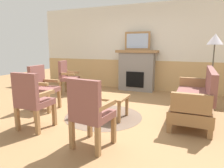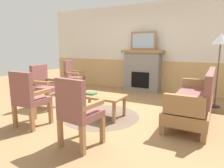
% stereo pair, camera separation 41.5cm
% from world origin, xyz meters
% --- Properties ---
extents(ground_plane, '(14.00, 14.00, 0.00)m').
position_xyz_m(ground_plane, '(0.00, 0.00, 0.00)').
color(ground_plane, '#997047').
extents(wall_back, '(7.20, 0.14, 2.70)m').
position_xyz_m(wall_back, '(0.00, 2.60, 1.31)').
color(wall_back, silver).
rests_on(wall_back, ground_plane).
extents(fireplace, '(1.30, 0.44, 1.28)m').
position_xyz_m(fireplace, '(0.00, 2.35, 0.65)').
color(fireplace, gray).
rests_on(fireplace, ground_plane).
extents(framed_picture, '(0.80, 0.04, 0.56)m').
position_xyz_m(framed_picture, '(0.00, 2.35, 1.56)').
color(framed_picture, olive).
rests_on(framed_picture, fireplace).
extents(couch, '(0.70, 1.80, 0.98)m').
position_xyz_m(couch, '(1.75, 0.30, 0.40)').
color(couch, olive).
rests_on(couch, ground_plane).
extents(coffee_table, '(0.96, 0.56, 0.44)m').
position_xyz_m(coffee_table, '(0.08, -0.27, 0.39)').
color(coffee_table, olive).
rests_on(coffee_table, ground_plane).
extents(round_rug, '(1.55, 1.55, 0.01)m').
position_xyz_m(round_rug, '(0.08, -0.27, 0.00)').
color(round_rug, brown).
rests_on(round_rug, ground_plane).
extents(book_on_table, '(0.19, 0.17, 0.03)m').
position_xyz_m(book_on_table, '(-0.12, -0.32, 0.46)').
color(book_on_table, '#33663D').
rests_on(book_on_table, coffee_table).
extents(armchair_near_fireplace, '(0.53, 0.53, 0.98)m').
position_xyz_m(armchair_near_fireplace, '(-1.36, -0.38, 0.54)').
color(armchair_near_fireplace, olive).
rests_on(armchair_near_fireplace, ground_plane).
extents(armchair_by_window_left, '(0.58, 0.58, 0.98)m').
position_xyz_m(armchair_by_window_left, '(-1.76, 1.11, 0.54)').
color(armchair_by_window_left, olive).
rests_on(armchair_by_window_left, ground_plane).
extents(armchair_front_left, '(0.53, 0.53, 0.98)m').
position_xyz_m(armchair_front_left, '(0.46, -1.49, 0.54)').
color(armchair_front_left, olive).
rests_on(armchair_front_left, ground_plane).
extents(armchair_front_center, '(0.49, 0.49, 0.98)m').
position_xyz_m(armchair_front_center, '(-0.73, -1.32, 0.54)').
color(armchair_front_center, olive).
rests_on(armchair_front_center, ground_plane).
extents(floor_lamp_by_couch, '(0.36, 0.36, 1.68)m').
position_xyz_m(floor_lamp_by_couch, '(2.09, 1.51, 1.45)').
color(floor_lamp_by_couch, '#332D28').
rests_on(floor_lamp_by_couch, ground_plane).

